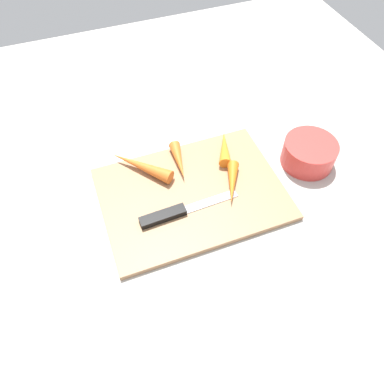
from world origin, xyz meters
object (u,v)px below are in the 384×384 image
knife (170,214)px  carrot_longest (141,166)px  cutting_board (192,194)px  carrot_short (180,161)px  small_bowl (308,152)px  carrot_shortest (224,148)px  carrot_long (232,182)px

knife → carrot_longest: (0.02, -0.13, 0.01)m
carrot_longest → knife: bearing=145.9°
carrot_longest → cutting_board: bearing=178.4°
carrot_short → carrot_longest: carrot_longest is taller
cutting_board → small_bowl: (-0.27, -0.00, 0.02)m
cutting_board → carrot_shortest: carrot_shortest is taller
carrot_longest → small_bowl: bearing=-147.0°
carrot_short → carrot_shortest: bearing=97.5°
small_bowl → carrot_shortest: bearing=-25.3°
carrot_short → carrot_long: bearing=47.3°
carrot_long → carrot_longest: carrot_longest is taller
cutting_board → knife: knife is taller
carrot_longest → small_bowl: (-0.34, 0.09, 0.00)m
knife → small_bowl: (-0.33, -0.04, 0.01)m
carrot_long → carrot_longest: size_ratio=0.69×
carrot_long → carrot_short: bearing=-113.5°
cutting_board → small_bowl: 0.27m
carrot_long → small_bowl: (-0.18, -0.02, 0.00)m
cutting_board → carrot_shortest: (-0.10, -0.08, 0.02)m
knife → carrot_longest: carrot_longest is taller
carrot_shortest → carrot_longest: size_ratio=0.65×
knife → carrot_long: carrot_long is taller
carrot_long → carrot_longest: bearing=-97.3°
carrot_long → carrot_shortest: carrot_shortest is taller
cutting_board → knife: size_ratio=1.79×
cutting_board → carrot_short: bearing=-91.8°
carrot_longest → small_bowl: 0.36m
cutting_board → carrot_shortest: bearing=-142.9°
carrot_long → small_bowl: bearing=121.3°
carrot_long → small_bowl: size_ratio=0.87×
knife → carrot_shortest: (-0.16, -0.12, 0.01)m
cutting_board → small_bowl: small_bowl is taller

